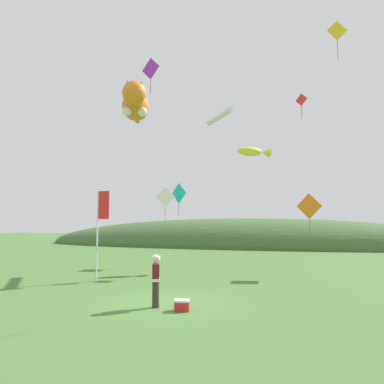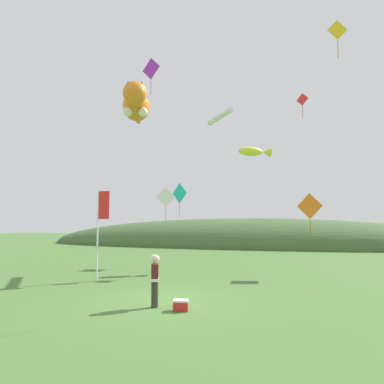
{
  "view_description": "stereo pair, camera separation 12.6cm",
  "coord_description": "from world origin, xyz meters",
  "px_view_note": "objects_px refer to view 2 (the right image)",
  "views": [
    {
      "loc": [
        4.24,
        -12.05,
        2.97
      ],
      "look_at": [
        0.0,
        4.0,
        4.37
      ],
      "focal_mm": 32.0,
      "sensor_mm": 36.0,
      "label": 1
    },
    {
      "loc": [
        4.36,
        -12.01,
        2.97
      ],
      "look_at": [
        0.0,
        4.0,
        4.37
      ],
      "focal_mm": 32.0,
      "sensor_mm": 36.0,
      "label": 2
    }
  ],
  "objects_px": {
    "kite_spool": "(180,303)",
    "kite_fish_windsock": "(254,151)",
    "festival_banner_pole": "(100,221)",
    "kite_diamond_red": "(302,100)",
    "kite_diamond_teal": "(180,193)",
    "picnic_cooler": "(181,305)",
    "kite_diamond_orange": "(310,206)",
    "festival_attendant": "(155,279)",
    "kite_giant_cat": "(136,105)",
    "kite_diamond_violet": "(151,69)",
    "kite_diamond_gold": "(337,30)",
    "kite_tube_streamer": "(220,117)",
    "kite_diamond_white": "(166,197)"
  },
  "relations": [
    {
      "from": "kite_spool",
      "to": "kite_diamond_white",
      "type": "bearing_deg",
      "value": 114.33
    },
    {
      "from": "kite_spool",
      "to": "kite_diamond_violet",
      "type": "bearing_deg",
      "value": 120.73
    },
    {
      "from": "festival_banner_pole",
      "to": "kite_tube_streamer",
      "type": "distance_m",
      "value": 10.85
    },
    {
      "from": "picnic_cooler",
      "to": "kite_diamond_red",
      "type": "height_order",
      "value": "kite_diamond_red"
    },
    {
      "from": "festival_attendant",
      "to": "kite_fish_windsock",
      "type": "bearing_deg",
      "value": 78.04
    },
    {
      "from": "kite_spool",
      "to": "picnic_cooler",
      "type": "bearing_deg",
      "value": -71.39
    },
    {
      "from": "kite_diamond_orange",
      "to": "festival_attendant",
      "type": "bearing_deg",
      "value": -123.47
    },
    {
      "from": "kite_fish_windsock",
      "to": "kite_diamond_white",
      "type": "relative_size",
      "value": 1.16
    },
    {
      "from": "kite_giant_cat",
      "to": "kite_diamond_violet",
      "type": "height_order",
      "value": "kite_diamond_violet"
    },
    {
      "from": "festival_attendant",
      "to": "kite_spool",
      "type": "height_order",
      "value": "festival_attendant"
    },
    {
      "from": "picnic_cooler",
      "to": "kite_tube_streamer",
      "type": "xyz_separation_m",
      "value": [
        -0.7,
        11.04,
        9.75
      ]
    },
    {
      "from": "picnic_cooler",
      "to": "festival_attendant",
      "type": "bearing_deg",
      "value": 168.51
    },
    {
      "from": "picnic_cooler",
      "to": "kite_tube_streamer",
      "type": "bearing_deg",
      "value": 93.61
    },
    {
      "from": "festival_attendant",
      "to": "kite_diamond_violet",
      "type": "relative_size",
      "value": 0.8
    },
    {
      "from": "picnic_cooler",
      "to": "kite_giant_cat",
      "type": "height_order",
      "value": "kite_giant_cat"
    },
    {
      "from": "picnic_cooler",
      "to": "kite_fish_windsock",
      "type": "height_order",
      "value": "kite_fish_windsock"
    },
    {
      "from": "kite_spool",
      "to": "kite_fish_windsock",
      "type": "distance_m",
      "value": 13.64
    },
    {
      "from": "kite_diamond_violet",
      "to": "kite_diamond_teal",
      "type": "relative_size",
      "value": 0.94
    },
    {
      "from": "kite_fish_windsock",
      "to": "kite_diamond_violet",
      "type": "height_order",
      "value": "kite_diamond_violet"
    },
    {
      "from": "kite_tube_streamer",
      "to": "festival_attendant",
      "type": "bearing_deg",
      "value": -91.62
    },
    {
      "from": "festival_attendant",
      "to": "kite_giant_cat",
      "type": "distance_m",
      "value": 14.85
    },
    {
      "from": "kite_diamond_gold",
      "to": "picnic_cooler",
      "type": "bearing_deg",
      "value": -137.39
    },
    {
      "from": "kite_diamond_violet",
      "to": "kite_diamond_teal",
      "type": "bearing_deg",
      "value": 83.64
    },
    {
      "from": "kite_diamond_red",
      "to": "kite_giant_cat",
      "type": "bearing_deg",
      "value": -161.5
    },
    {
      "from": "kite_fish_windsock",
      "to": "picnic_cooler",
      "type": "bearing_deg",
      "value": -97.08
    },
    {
      "from": "kite_spool",
      "to": "kite_tube_streamer",
      "type": "distance_m",
      "value": 14.3
    },
    {
      "from": "festival_banner_pole",
      "to": "kite_diamond_teal",
      "type": "distance_m",
      "value": 7.56
    },
    {
      "from": "kite_diamond_orange",
      "to": "kite_diamond_red",
      "type": "bearing_deg",
      "value": 89.69
    },
    {
      "from": "kite_diamond_red",
      "to": "kite_diamond_white",
      "type": "relative_size",
      "value": 0.9
    },
    {
      "from": "kite_fish_windsock",
      "to": "kite_diamond_gold",
      "type": "relative_size",
      "value": 1.25
    },
    {
      "from": "festival_banner_pole",
      "to": "kite_spool",
      "type": "bearing_deg",
      "value": -34.35
    },
    {
      "from": "kite_giant_cat",
      "to": "kite_tube_streamer",
      "type": "xyz_separation_m",
      "value": [
        5.59,
        1.11,
        -0.93
      ]
    },
    {
      "from": "kite_fish_windsock",
      "to": "kite_diamond_teal",
      "type": "bearing_deg",
      "value": -173.51
    },
    {
      "from": "kite_giant_cat",
      "to": "kite_diamond_red",
      "type": "distance_m",
      "value": 11.66
    },
    {
      "from": "festival_attendant",
      "to": "kite_tube_streamer",
      "type": "height_order",
      "value": "kite_tube_streamer"
    },
    {
      "from": "kite_tube_streamer",
      "to": "kite_spool",
      "type": "bearing_deg",
      "value": -87.38
    },
    {
      "from": "kite_diamond_orange",
      "to": "kite_diamond_white",
      "type": "distance_m",
      "value": 7.98
    },
    {
      "from": "festival_attendant",
      "to": "kite_fish_windsock",
      "type": "distance_m",
      "value": 13.7
    },
    {
      "from": "kite_tube_streamer",
      "to": "kite_diamond_violet",
      "type": "xyz_separation_m",
      "value": [
        -3.36,
        -3.94,
        1.98
      ]
    },
    {
      "from": "kite_spool",
      "to": "kite_giant_cat",
      "type": "relative_size",
      "value": 0.03
    },
    {
      "from": "picnic_cooler",
      "to": "kite_diamond_orange",
      "type": "relative_size",
      "value": 0.23
    },
    {
      "from": "picnic_cooler",
      "to": "festival_banner_pole",
      "type": "xyz_separation_m",
      "value": [
        -5.53,
        4.28,
        2.77
      ]
    },
    {
      "from": "kite_spool",
      "to": "kite_diamond_teal",
      "type": "xyz_separation_m",
      "value": [
        -3.36,
        10.68,
        4.74
      ]
    },
    {
      "from": "picnic_cooler",
      "to": "festival_banner_pole",
      "type": "bearing_deg",
      "value": 142.24
    },
    {
      "from": "kite_diamond_teal",
      "to": "kite_diamond_white",
      "type": "relative_size",
      "value": 1.17
    },
    {
      "from": "picnic_cooler",
      "to": "kite_fish_windsock",
      "type": "distance_m",
      "value": 14.12
    },
    {
      "from": "festival_banner_pole",
      "to": "kite_giant_cat",
      "type": "bearing_deg",
      "value": 97.66
    },
    {
      "from": "kite_fish_windsock",
      "to": "kite_diamond_orange",
      "type": "xyz_separation_m",
      "value": [
        3.24,
        -3.05,
        -3.85
      ]
    },
    {
      "from": "festival_banner_pole",
      "to": "kite_diamond_red",
      "type": "bearing_deg",
      "value": 42.26
    },
    {
      "from": "festival_attendant",
      "to": "kite_fish_windsock",
      "type": "height_order",
      "value": "kite_fish_windsock"
    }
  ]
}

